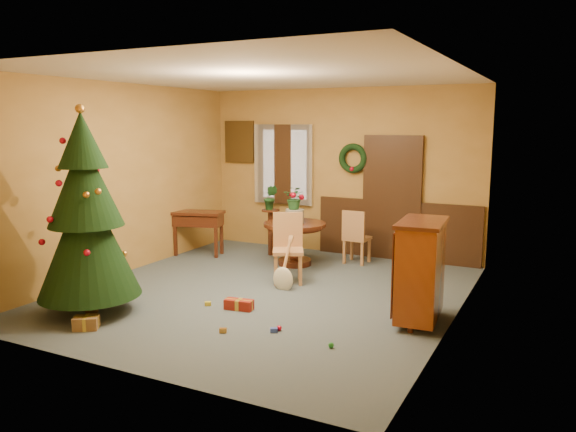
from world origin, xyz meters
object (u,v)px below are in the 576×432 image
Objects in this scene: dining_table at (295,235)px; sideboard at (421,268)px; christmas_tree at (86,217)px; writing_desk at (198,222)px; chair_near at (288,245)px.

dining_table is 0.85× the size of sideboard.
christmas_tree is 3.99m from sideboard.
dining_table is 1.06× the size of writing_desk.
christmas_tree is at bearing -78.50° from writing_desk.
sideboard is (2.15, -0.87, 0.11)m from chair_near.
sideboard is at bearing 21.83° from christmas_tree.
dining_table is 1.83m from writing_desk.
christmas_tree is at bearing -122.96° from chair_near.
writing_desk is (-1.82, -0.13, 0.10)m from dining_table.
dining_table is 3.53m from christmas_tree.
christmas_tree is at bearing -110.05° from dining_table.
christmas_tree is 2.62× the size of writing_desk.
chair_near is 0.40× the size of christmas_tree.
christmas_tree reaches higher than dining_table.
christmas_tree reaches higher than chair_near.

